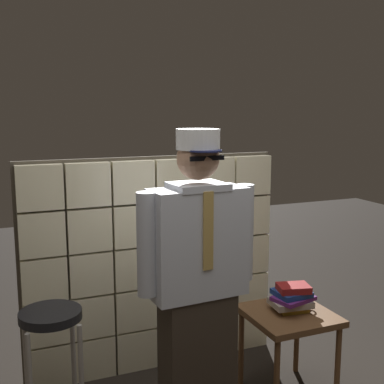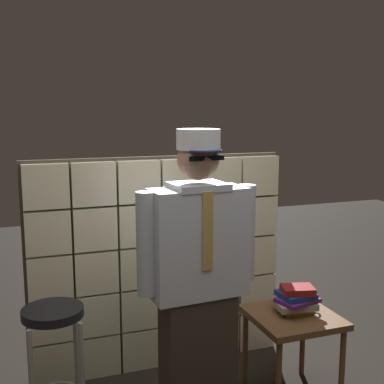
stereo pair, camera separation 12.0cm
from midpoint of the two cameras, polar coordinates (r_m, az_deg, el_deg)
name	(u,v)px [view 2 (the right image)]	position (r m, az deg, el deg)	size (l,w,h in m)	color
glass_block_wall	(160,265)	(3.54, -2.67, -8.34)	(1.83, 0.10, 1.53)	beige
standing_person	(198,282)	(2.74, 1.98, -10.33)	(0.69, 0.30, 1.73)	#382D23
bar_stool	(54,340)	(2.98, -14.41, -16.15)	(0.34, 0.34, 0.74)	black
side_table	(293,325)	(3.31, 12.55, -14.74)	(0.52, 0.52, 0.56)	brown
book_stack	(296,300)	(3.27, 12.93, -11.96)	(0.29, 0.24, 0.18)	olive
coffee_mug	(307,304)	(3.32, 14.06, -12.38)	(0.13, 0.08, 0.09)	silver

